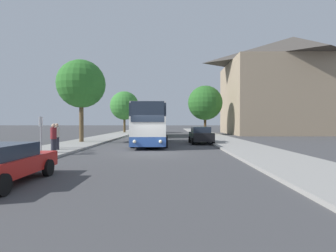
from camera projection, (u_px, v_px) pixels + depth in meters
ground_plane at (150, 153)px, 16.96m from camera, size 300.00×300.00×0.00m
sidewalk_left at (43, 152)px, 17.04m from camera, size 4.00×120.00×0.15m
sidewalk_right at (258, 152)px, 16.88m from camera, size 4.00×120.00×0.15m
building_right_background at (293, 86)px, 44.38m from camera, size 21.86×14.81×16.48m
bus_front at (151, 124)px, 23.61m from camera, size 3.12×11.03×3.50m
bus_middle at (155, 123)px, 37.33m from camera, size 2.94×10.54×3.44m
parked_car_left_curb at (1, 163)px, 8.38m from camera, size 1.95×4.37×1.32m
parked_car_right_near at (201, 135)px, 24.54m from camera, size 2.15×4.03×1.57m
bus_stop_sign at (41, 130)px, 16.30m from camera, size 0.08×0.45×2.23m
pedestrian_waiting_near at (57, 136)px, 17.67m from camera, size 0.36×0.36×1.79m
pedestrian_waiting_far at (54, 136)px, 18.66m from camera, size 0.36×0.36×1.77m
pedestrian_walking_back at (54, 138)px, 15.91m from camera, size 0.36×0.36×1.77m
tree_left_near at (124, 106)px, 48.33m from camera, size 5.26×5.26×7.57m
tree_left_far at (81, 84)px, 24.95m from camera, size 4.56×4.56×7.80m
tree_right_near at (205, 103)px, 41.70m from camera, size 5.48×5.48×7.69m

